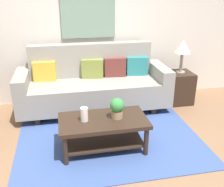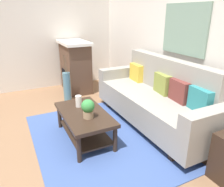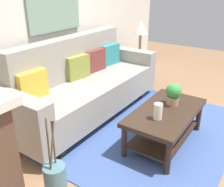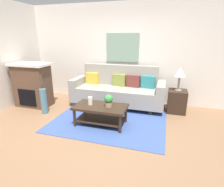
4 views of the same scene
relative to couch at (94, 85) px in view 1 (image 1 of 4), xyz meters
name	(u,v)px [view 1 (image 1 of 4)]	position (x,y,z in m)	size (l,w,h in m)	color
ground_plane	(117,161)	(0.07, -1.52, -0.43)	(9.61, 9.61, 0.00)	#8C6647
wall_back	(92,24)	(0.07, 0.54, 0.92)	(5.61, 0.10, 2.70)	silver
area_rug	(110,139)	(0.07, -1.02, -0.43)	(2.47, 1.82, 0.01)	#3D5693
couch	(94,85)	(0.00, 0.00, 0.00)	(2.45, 0.84, 1.08)	gray
throw_pillow_mustard	(45,71)	(-0.78, 0.12, 0.25)	(0.36, 0.12, 0.32)	gold
throw_pillow_olive	(92,69)	(0.00, 0.12, 0.25)	(0.36, 0.12, 0.32)	olive
throw_pillow_maroon	(115,67)	(0.39, 0.12, 0.25)	(0.36, 0.12, 0.32)	brown
throw_pillow_teal	(137,66)	(0.78, 0.12, 0.25)	(0.36, 0.12, 0.32)	teal
coffee_table	(103,127)	(-0.05, -1.22, -0.12)	(1.10, 0.60, 0.43)	#332319
tabletop_vase	(84,114)	(-0.28, -1.22, 0.09)	(0.09, 0.09, 0.17)	white
potted_plant_tabletop	(117,107)	(0.13, -1.22, 0.14)	(0.18, 0.18, 0.26)	tan
side_table	(179,87)	(1.53, -0.02, -0.15)	(0.44, 0.44, 0.56)	#332319
table_lamp	(183,48)	(1.53, -0.02, 0.56)	(0.28, 0.28, 0.57)	gray
framed_painting	(88,15)	(0.00, 0.47, 1.09)	(0.91, 0.03, 0.77)	gray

